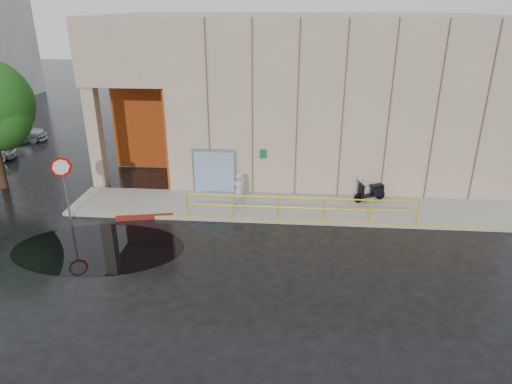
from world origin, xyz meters
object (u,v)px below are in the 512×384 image
car_c (10,133)px  person (239,191)px  stop_sign (63,175)px  red_curb (144,217)px  scooter (371,187)px

car_c → person: bearing=-144.6°
stop_sign → red_curb: 3.69m
scooter → red_curb: bearing=169.7°
red_curb → car_c: size_ratio=0.55×
scooter → car_c: bearing=135.6°
stop_sign → red_curb: bearing=-4.5°
person → red_curb: size_ratio=0.69×
person → red_curb: 4.17m
person → stop_sign: bearing=-15.9°
stop_sign → car_c: (-9.16, 10.96, -1.40)m
scooter → car_c: scooter is taller
red_curb → car_c: 16.26m
scooter → car_c: (-22.10, 8.23, -0.22)m
scooter → stop_sign: bearing=167.9°
scooter → red_curb: size_ratio=0.67×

